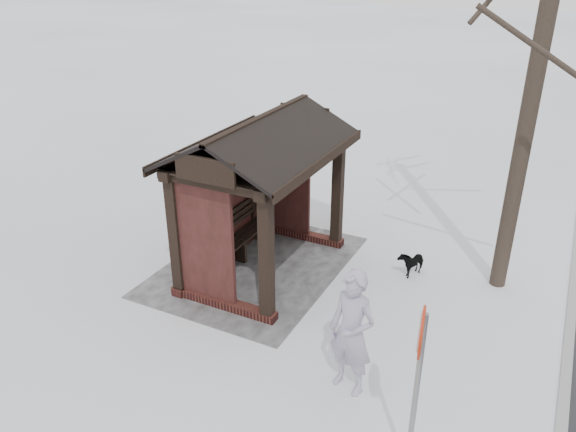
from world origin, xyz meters
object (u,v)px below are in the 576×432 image
object	(u,v)px
bus_shelter	(255,164)
pedestrian	(352,333)
dog	(411,262)
road_sign	(419,358)

from	to	relation	value
bus_shelter	pedestrian	world-z (taller)	bus_shelter
bus_shelter	dog	world-z (taller)	bus_shelter
pedestrian	bus_shelter	bearing A→B (deg)	154.57
bus_shelter	dog	xyz separation A→B (m)	(-1.12, 2.79, -1.91)
pedestrian	dog	distance (m)	3.56
dog	road_sign	size ratio (longest dim) A/B	0.27
bus_shelter	dog	size ratio (longest dim) A/B	5.91
bus_shelter	road_sign	size ratio (longest dim) A/B	1.56
bus_shelter	road_sign	distance (m)	5.25
road_sign	pedestrian	bearing A→B (deg)	-141.44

